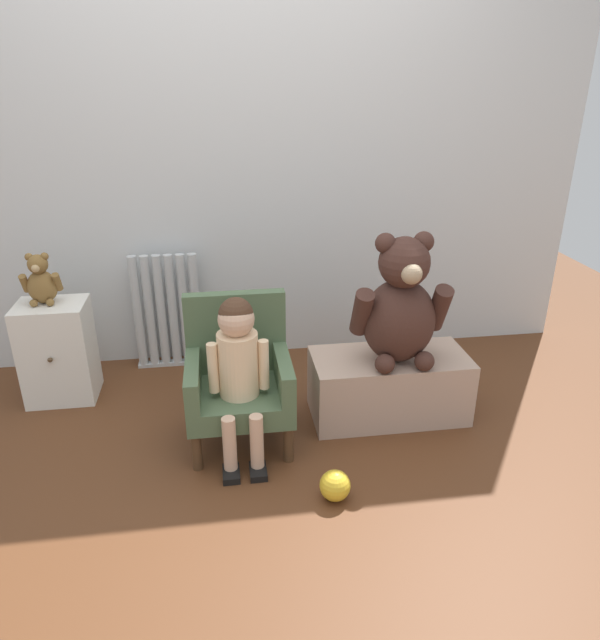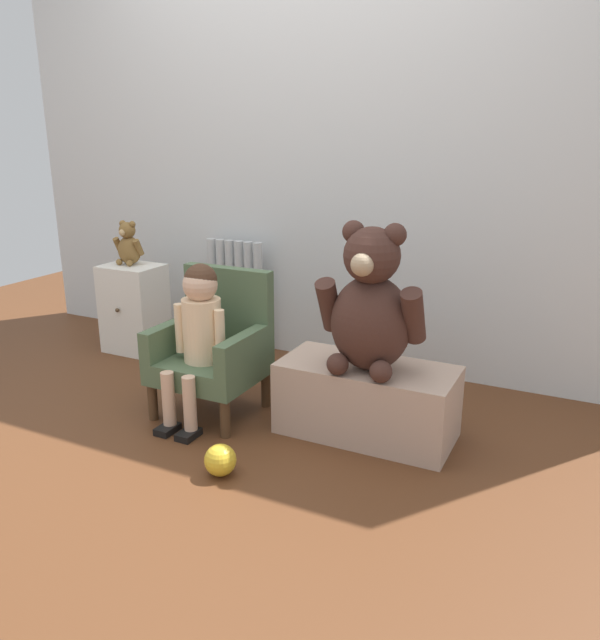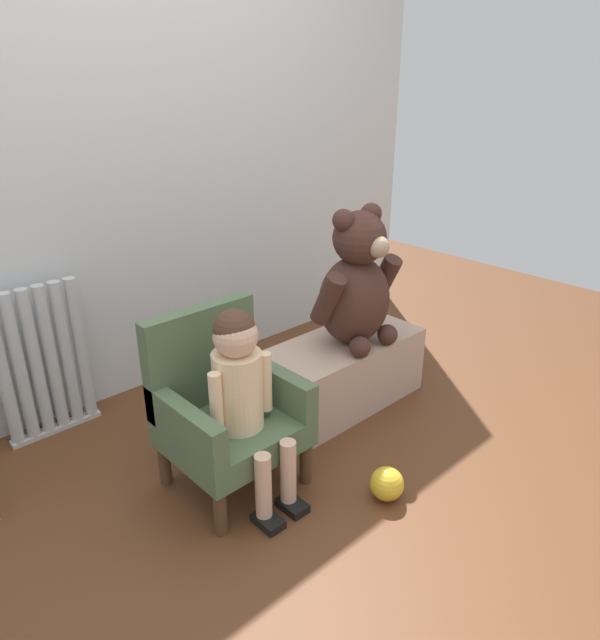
{
  "view_description": "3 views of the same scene",
  "coord_description": "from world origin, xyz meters",
  "views": [
    {
      "loc": [
        -0.12,
        -1.76,
        1.52
      ],
      "look_at": [
        0.21,
        0.49,
        0.54
      ],
      "focal_mm": 32.0,
      "sensor_mm": 36.0,
      "label": 1
    },
    {
      "loc": [
        1.46,
        -1.76,
        1.24
      ],
      "look_at": [
        0.34,
        0.5,
        0.47
      ],
      "focal_mm": 35.0,
      "sensor_mm": 36.0,
      "label": 2
    },
    {
      "loc": [
        -1.06,
        -1.01,
        1.4
      ],
      "look_at": [
        0.34,
        0.49,
        0.51
      ],
      "focal_mm": 32.0,
      "sensor_mm": 36.0,
      "label": 3
    }
  ],
  "objects": [
    {
      "name": "ground_plane",
      "position": [
        0.0,
        0.0,
        0.0
      ],
      "size": [
        6.0,
        6.0,
        0.0
      ],
      "primitive_type": "plane",
      "color": "#57311A"
    },
    {
      "name": "back_wall",
      "position": [
        0.0,
        1.32,
        1.2
      ],
      "size": [
        3.8,
        0.05,
        2.4
      ],
      "primitive_type": "cube",
      "color": "silver",
      "rests_on": "ground_plane"
    },
    {
      "name": "radiator",
      "position": [
        -0.42,
        1.2,
        0.32
      ],
      "size": [
        0.37,
        0.05,
        0.65
      ],
      "color": "#B8BCBE",
      "rests_on": "ground_plane"
    },
    {
      "name": "small_dresser",
      "position": [
        -0.94,
        0.92,
        0.25
      ],
      "size": [
        0.33,
        0.28,
        0.51
      ],
      "color": "white",
      "rests_on": "ground_plane"
    },
    {
      "name": "child_armchair",
      "position": [
        -0.07,
        0.45,
        0.3
      ],
      "size": [
        0.45,
        0.41,
        0.65
      ],
      "color": "#4B6243",
      "rests_on": "ground_plane"
    },
    {
      "name": "child_figure",
      "position": [
        -0.07,
        0.34,
        0.45
      ],
      "size": [
        0.25,
        0.35,
        0.7
      ],
      "color": "beige",
      "rests_on": "ground_plane"
    },
    {
      "name": "low_bench",
      "position": [
        0.64,
        0.52,
        0.16
      ],
      "size": [
        0.73,
        0.35,
        0.31
      ],
      "primitive_type": "cube",
      "color": "tan",
      "rests_on": "ground_plane"
    },
    {
      "name": "large_teddy_bear",
      "position": [
        0.66,
        0.49,
        0.57
      ],
      "size": [
        0.44,
        0.31,
        0.6
      ],
      "color": "#41261F",
      "rests_on": "low_bench"
    },
    {
      "name": "small_teddy_bear",
      "position": [
        -0.97,
        0.94,
        0.62
      ],
      "size": [
        0.18,
        0.13,
        0.25
      ],
      "color": "brown",
      "rests_on": "small_dresser"
    },
    {
      "name": "toy_ball",
      "position": [
        0.27,
        -0.03,
        0.06
      ],
      "size": [
        0.12,
        0.12,
        0.12
      ],
      "primitive_type": "sphere",
      "color": "gold",
      "rests_on": "ground_plane"
    }
  ]
}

